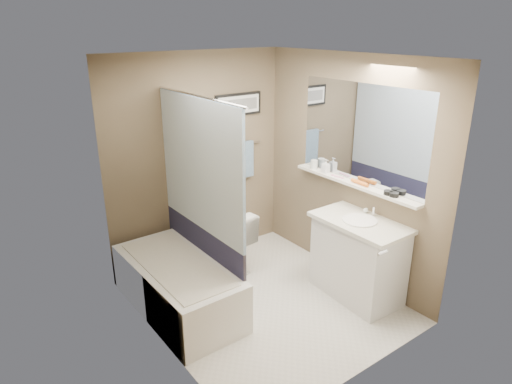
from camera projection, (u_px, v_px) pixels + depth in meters
ground at (265, 302)px, 4.63m from camera, size 2.50×2.50×0.00m
ceiling at (267, 59)px, 3.80m from camera, size 2.20×2.50×0.04m
wall_back at (199, 161)px, 5.14m from camera, size 2.20×0.04×2.40m
wall_front at (370, 239)px, 3.29m from camera, size 2.20×0.04×2.40m
wall_left at (158, 220)px, 3.61m from camera, size 0.04×2.50×2.40m
wall_right at (346, 170)px, 4.82m from camera, size 0.04×2.50×2.40m
tile_surround at (134, 222)px, 4.05m from camera, size 0.02×1.55×2.00m
curtain_rod at (197, 96)px, 4.07m from camera, size 0.02×1.55×0.02m
curtain_upper at (200, 166)px, 4.30m from camera, size 0.03×1.45×1.28m
curtain_lower at (203, 244)px, 4.58m from camera, size 0.03×1.45×0.36m
mirror at (361, 134)px, 4.56m from camera, size 0.02×1.60×1.00m
shelf at (353, 184)px, 4.71m from camera, size 0.12×1.60×0.03m
towel_bar at (240, 145)px, 5.40m from camera, size 0.60×0.02×0.02m
towel at (241, 160)px, 5.45m from camera, size 0.34×0.05×0.44m
art_frame at (238, 105)px, 5.25m from camera, size 0.62×0.02×0.26m
art_mat at (239, 105)px, 5.24m from camera, size 0.56×0.00×0.20m
art_image at (239, 105)px, 5.23m from camera, size 0.50×0.00×0.13m
door at (414, 244)px, 3.66m from camera, size 0.80×0.02×2.00m
door_handle at (382, 253)px, 3.51m from camera, size 0.10×0.02×0.02m
bathtub at (178, 287)px, 4.44m from camera, size 0.72×1.51×0.50m
tub_rim at (177, 264)px, 4.35m from camera, size 0.56×1.36×0.02m
toilet at (225, 239)px, 5.16m from camera, size 0.48×0.75×0.72m
vanity at (358, 260)px, 4.64m from camera, size 0.55×0.93×0.80m
countertop at (360, 223)px, 4.48m from camera, size 0.54×0.96×0.04m
sink_basin at (360, 220)px, 4.47m from camera, size 0.34×0.34×0.01m
faucet_spout at (374, 211)px, 4.56m from camera, size 0.02×0.02×0.10m
faucet_knob at (366, 210)px, 4.65m from camera, size 0.05×0.05×0.05m
candle_bowl_near at (394, 195)px, 4.32m from camera, size 0.09×0.09×0.04m
candle_bowl_far at (388, 193)px, 4.37m from camera, size 0.09×0.09×0.04m
hair_brush_front at (360, 183)px, 4.64m from camera, size 0.05×0.22×0.04m
pink_comb at (337, 176)px, 4.88m from camera, size 0.05×0.16×0.01m
glass_jar at (314, 164)px, 5.14m from camera, size 0.08×0.08×0.10m
soap_bottle at (326, 166)px, 4.99m from camera, size 0.07×0.07×0.15m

